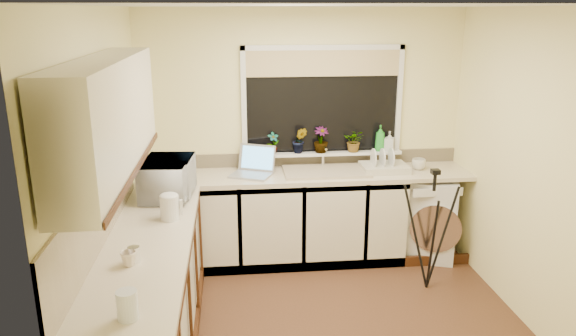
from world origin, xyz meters
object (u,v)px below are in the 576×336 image
(steel_jar, at_px, (134,255))
(cup_back, at_px, (419,164))
(soap_bottle_green, at_px, (380,138))
(laptop, at_px, (254,167))
(plant_c, at_px, (321,140))
(soap_bottle_clear, at_px, (389,141))
(washing_machine, at_px, (425,215))
(plant_b, at_px, (300,140))
(tripod, at_px, (431,230))
(dish_rack, at_px, (384,168))
(plant_a, at_px, (273,143))
(microwave, at_px, (168,178))
(kettle, at_px, (170,208))
(cup_left, at_px, (129,259))
(plant_d, at_px, (354,141))
(glass_jug, at_px, (127,305))

(steel_jar, height_order, cup_back, cup_back)
(soap_bottle_green, distance_m, cup_back, 0.46)
(laptop, xyz_separation_m, soap_bottle_green, (1.28, 0.19, 0.21))
(laptop, distance_m, steel_jar, 2.00)
(plant_c, relative_size, soap_bottle_clear, 1.30)
(washing_machine, xyz_separation_m, plant_b, (-1.26, 0.21, 0.76))
(cup_back, bearing_deg, tripod, -98.73)
(laptop, bearing_deg, dish_rack, 22.51)
(plant_a, bearing_deg, washing_machine, -7.73)
(plant_b, bearing_deg, microwave, -148.05)
(laptop, height_order, kettle, laptop)
(washing_machine, bearing_deg, cup_left, -125.03)
(microwave, distance_m, soap_bottle_green, 2.17)
(soap_bottle_clear, relative_size, cup_back, 1.44)
(plant_d, xyz_separation_m, soap_bottle_green, (0.27, 0.01, 0.02))
(steel_jar, xyz_separation_m, plant_b, (1.30, 2.00, 0.23))
(washing_machine, bearing_deg, tripod, -86.78)
(laptop, height_order, plant_d, plant_d)
(tripod, bearing_deg, cup_back, 63.75)
(cup_left, bearing_deg, plant_c, 53.11)
(plant_c, bearing_deg, microwave, -152.11)
(cup_back, bearing_deg, plant_d, 162.82)
(soap_bottle_clear, bearing_deg, steel_jar, -137.89)
(plant_a, bearing_deg, kettle, -124.51)
(dish_rack, bearing_deg, steel_jar, -139.94)
(washing_machine, distance_m, plant_c, 1.31)
(dish_rack, bearing_deg, microwave, -165.25)
(microwave, bearing_deg, kettle, -167.59)
(laptop, height_order, plant_b, plant_b)
(steel_jar, distance_m, plant_a, 2.26)
(plant_b, bearing_deg, tripod, -41.17)
(microwave, height_order, plant_a, plant_a)
(kettle, bearing_deg, soap_bottle_green, 33.48)
(microwave, xyz_separation_m, plant_d, (1.76, 0.75, 0.10))
(laptop, relative_size, plant_a, 2.17)
(plant_a, distance_m, cup_left, 2.31)
(dish_rack, height_order, plant_b, plant_b)
(laptop, height_order, soap_bottle_clear, soap_bottle_clear)
(tripod, height_order, plant_c, plant_c)
(plant_c, xyz_separation_m, soap_bottle_green, (0.60, 0.01, 0.00))
(washing_machine, distance_m, kettle, 2.70)
(kettle, bearing_deg, microwave, 97.03)
(plant_b, relative_size, cup_back, 1.87)
(laptop, distance_m, kettle, 1.30)
(tripod, xyz_separation_m, soap_bottle_clear, (-0.14, 0.91, 0.59))
(soap_bottle_clear, bearing_deg, microwave, -160.59)
(washing_machine, bearing_deg, laptop, -161.50)
(plant_d, relative_size, cup_back, 1.63)
(kettle, bearing_deg, plant_d, 37.11)
(glass_jug, xyz_separation_m, plant_a, (0.96, 2.66, 0.18))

